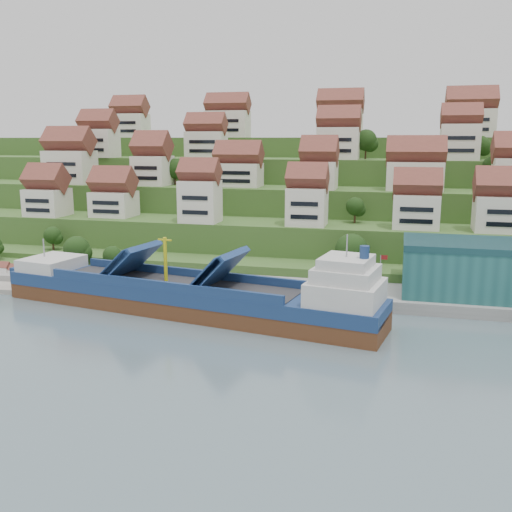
# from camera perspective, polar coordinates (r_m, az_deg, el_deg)

# --- Properties ---
(ground) EXTENTS (300.00, 300.00, 0.00)m
(ground) POSITION_cam_1_polar(r_m,az_deg,el_deg) (99.37, 1.40, -6.28)
(ground) COLOR slate
(ground) RESTS_ON ground
(quay) EXTENTS (180.00, 14.00, 2.20)m
(quay) POSITION_cam_1_polar(r_m,az_deg,el_deg) (111.16, 13.30, -4.06)
(quay) COLOR gray
(quay) RESTS_ON ground
(pebble_beach) EXTENTS (45.00, 20.00, 1.00)m
(pebble_beach) POSITION_cam_1_polar(r_m,az_deg,el_deg) (134.20, -22.26, -2.20)
(pebble_beach) COLOR gray
(pebble_beach) RESTS_ON ground
(hillside) EXTENTS (260.00, 128.00, 31.00)m
(hillside) POSITION_cam_1_polar(r_m,az_deg,el_deg) (197.88, 8.19, 5.73)
(hillside) COLOR #2D4C1E
(hillside) RESTS_ON ground
(hillside_village) EXTENTS (154.84, 64.79, 28.59)m
(hillside_village) POSITION_cam_1_polar(r_m,az_deg,el_deg) (154.40, 7.25, 9.29)
(hillside_village) COLOR silver
(hillside_village) RESTS_ON ground
(hillside_trees) EXTENTS (138.44, 62.13, 29.89)m
(hillside_trees) POSITION_cam_1_polar(r_m,az_deg,el_deg) (140.13, 6.22, 6.00)
(hillside_trees) COLOR #1E3B13
(hillside_trees) RESTS_ON ground
(flagpole) EXTENTS (1.28, 0.16, 8.00)m
(flagpole) POSITION_cam_1_polar(r_m,az_deg,el_deg) (104.93, 12.36, -1.68)
(flagpole) COLOR gray
(flagpole) RESTS_ON quay
(beach_huts) EXTENTS (14.40, 3.70, 2.20)m
(beach_huts) POSITION_cam_1_polar(r_m,az_deg,el_deg) (134.08, -23.32, -1.59)
(beach_huts) COLOR white
(beach_huts) RESTS_ON pebble_beach
(cargo_ship) EXTENTS (72.82, 23.18, 15.88)m
(cargo_ship) POSITION_cam_1_polar(r_m,az_deg,el_deg) (102.03, -6.24, -4.06)
(cargo_ship) COLOR #512D18
(cargo_ship) RESTS_ON ground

